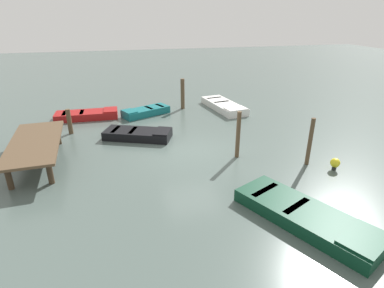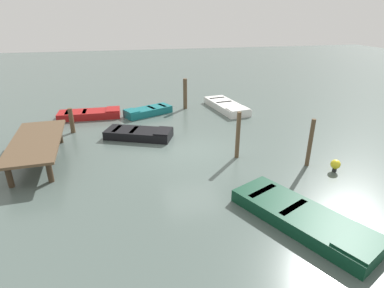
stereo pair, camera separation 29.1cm
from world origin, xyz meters
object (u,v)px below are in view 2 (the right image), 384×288
object	(u,v)px
rowboat_teal	(148,111)
rowboat_dark_green	(303,218)
mooring_piling_far_right	(238,135)
mooring_piling_far_left	(72,121)
rowboat_red	(90,114)
marker_buoy	(335,165)
mooring_piling_mid_left	(185,94)
rowboat_white	(226,106)
rowboat_black	(139,134)
dock_segment	(36,142)
mooring_piling_near_right	(310,143)

from	to	relation	value
rowboat_teal	rowboat_dark_green	size ratio (longest dim) A/B	0.67
mooring_piling_far_right	mooring_piling_far_left	bearing A→B (deg)	57.27
rowboat_red	marker_buoy	xyz separation A→B (m)	(-8.76, -9.53, 0.07)
rowboat_teal	mooring_piling_mid_left	bearing A→B (deg)	172.70
rowboat_white	mooring_piling_mid_left	xyz separation A→B (m)	(0.75, 2.44, 0.71)
rowboat_dark_green	marker_buoy	size ratio (longest dim) A/B	9.09
rowboat_dark_green	mooring_piling_far_left	xyz separation A→B (m)	(9.10, 7.29, 0.41)
rowboat_red	mooring_piling_far_right	world-z (taller)	mooring_piling_far_right
rowboat_white	marker_buoy	xyz separation A→B (m)	(-8.63, -1.43, 0.07)
rowboat_teal	mooring_piling_far_right	bearing A→B (deg)	89.63
rowboat_black	mooring_piling_mid_left	bearing A→B (deg)	76.89
dock_segment	rowboat_black	xyz separation A→B (m)	(1.72, -4.09, -0.62)
mooring_piling_near_right	rowboat_white	bearing A→B (deg)	5.00
dock_segment	rowboat_teal	distance (m)	7.18
rowboat_black	rowboat_red	xyz separation A→B (m)	(3.72, 2.54, -0.00)
rowboat_teal	mooring_piling_near_right	bearing A→B (deg)	99.63
mooring_piling_mid_left	mooring_piling_far_left	bearing A→B (deg)	114.69
rowboat_teal	mooring_piling_mid_left	xyz separation A→B (m)	(0.77, -2.38, 0.71)
dock_segment	rowboat_red	size ratio (longest dim) A/B	1.39
mooring_piling_mid_left	rowboat_black	bearing A→B (deg)	144.36
marker_buoy	mooring_piling_mid_left	bearing A→B (deg)	22.45
rowboat_teal	mooring_piling_near_right	distance (m)	9.68
mooring_piling_near_right	dock_segment	bearing A→B (deg)	75.73
rowboat_red	mooring_piling_far_left	world-z (taller)	mooring_piling_far_left
rowboat_black	dock_segment	bearing A→B (deg)	-134.65
rowboat_teal	mooring_piling_far_left	distance (m)	4.48
mooring_piling_near_right	rowboat_teal	bearing A→B (deg)	34.91
rowboat_teal	rowboat_red	xyz separation A→B (m)	(0.15, 3.27, -0.00)
rowboat_black	mooring_piling_near_right	xyz separation A→B (m)	(-4.35, -6.25, 0.74)
mooring_piling_mid_left	marker_buoy	bearing A→B (deg)	-157.55
dock_segment	mooring_piling_far_left	size ratio (longest dim) A/B	3.80
dock_segment	rowboat_white	size ratio (longest dim) A/B	1.20
mooring_piling_far_left	mooring_piling_near_right	distance (m)	11.08
rowboat_black	rowboat_teal	size ratio (longest dim) A/B	1.15
rowboat_black	rowboat_dark_green	bearing A→B (deg)	-39.33
mooring_piling_far_left	mooring_piling_near_right	xyz separation A→B (m)	(-5.79, -9.44, 0.33)
rowboat_black	mooring_piling_far_right	distance (m)	4.94
rowboat_red	mooring_piling_far_right	bearing A→B (deg)	-45.54
mooring_piling_far_right	rowboat_teal	bearing A→B (deg)	24.90
rowboat_white	mooring_piling_far_right	xyz separation A→B (m)	(-6.65, 1.75, 0.76)
mooring_piling_far_left	marker_buoy	size ratio (longest dim) A/B	2.60
rowboat_black	mooring_piling_mid_left	distance (m)	5.39
mooring_piling_mid_left	mooring_piling_near_right	bearing A→B (deg)	-160.14
dock_segment	marker_buoy	distance (m)	11.58
rowboat_dark_green	mooring_piling_near_right	distance (m)	4.02
rowboat_dark_green	dock_segment	bearing A→B (deg)	-151.91
rowboat_dark_green	rowboat_red	world-z (taller)	same
rowboat_black	marker_buoy	xyz separation A→B (m)	(-5.04, -6.99, 0.07)
mooring_piling_mid_left	rowboat_red	bearing A→B (deg)	96.28
rowboat_dark_green	mooring_piling_far_left	distance (m)	11.67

